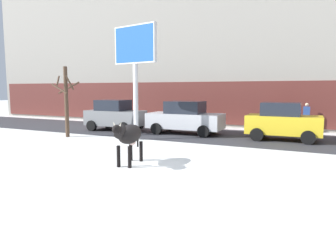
{
  "coord_description": "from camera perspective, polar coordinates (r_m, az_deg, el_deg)",
  "views": [
    {
      "loc": [
        4.77,
        -8.56,
        2.51
      ],
      "look_at": [
        -0.44,
        2.17,
        1.1
      ],
      "focal_mm": 33.47,
      "sensor_mm": 36.0,
      "label": 1
    }
  ],
  "objects": [
    {
      "name": "building_facade",
      "position": [
        23.98,
        14.65,
        16.06
      ],
      "size": [
        44.0,
        6.1,
        13.0
      ],
      "color": "gray",
      "rests_on": "ground"
    },
    {
      "name": "cow_black",
      "position": [
        10.45,
        -7.1,
        -1.66
      ],
      "size": [
        0.81,
        1.93,
        1.54
      ],
      "color": "black",
      "rests_on": "ground"
    },
    {
      "name": "bare_tree_left_lot",
      "position": [
        17.21,
        -18.08,
        4.69
      ],
      "size": [
        1.28,
        1.37,
        3.67
      ],
      "color": "#4C3828",
      "rests_on": "ground"
    },
    {
      "name": "pedestrian_by_cars",
      "position": [
        19.59,
        23.87,
        1.38
      ],
      "size": [
        0.36,
        0.24,
        1.73
      ],
      "color": "#282833",
      "rests_on": "ground"
    },
    {
      "name": "road_strip",
      "position": [
        17.12,
        9.43,
        -1.77
      ],
      "size": [
        60.0,
        5.6,
        0.01
      ],
      "primitive_type": "cube",
      "color": "#333338",
      "rests_on": "ground"
    },
    {
      "name": "pedestrian_near_billboard",
      "position": [
        19.72,
        18.93,
        1.63
      ],
      "size": [
        0.36,
        0.24,
        1.73
      ],
      "color": "#282833",
      "rests_on": "ground"
    },
    {
      "name": "ground_plane",
      "position": [
        10.12,
        -3.16,
        -7.63
      ],
      "size": [
        120.0,
        120.0,
        0.0
      ],
      "primitive_type": "plane",
      "color": "white"
    },
    {
      "name": "car_yellow_hatchback",
      "position": [
        16.39,
        20.19,
        0.78
      ],
      "size": [
        3.54,
        1.99,
        1.86
      ],
      "color": "gold",
      "rests_on": "ground"
    },
    {
      "name": "car_grey_hatchback",
      "position": [
        19.35,
        -9.66,
        1.95
      ],
      "size": [
        3.54,
        1.99,
        1.86
      ],
      "color": "slate",
      "rests_on": "ground"
    },
    {
      "name": "car_silver_sedan",
      "position": [
        17.59,
        3.14,
        1.5
      ],
      "size": [
        4.24,
        2.06,
        1.84
      ],
      "color": "#B7BABF",
      "rests_on": "ground"
    },
    {
      "name": "billboard",
      "position": [
        15.59,
        -6.02,
        13.34
      ],
      "size": [
        2.52,
        0.65,
        5.56
      ],
      "color": "silver",
      "rests_on": "ground"
    }
  ]
}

